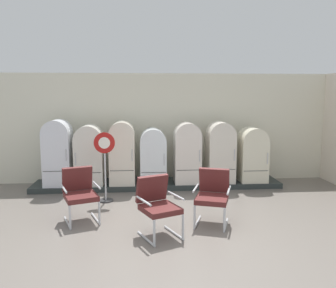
{
  "coord_description": "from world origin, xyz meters",
  "views": [
    {
      "loc": [
        -0.43,
        -5.61,
        2.35
      ],
      "look_at": [
        0.24,
        2.75,
        1.13
      ],
      "focal_mm": 37.33,
      "sensor_mm": 36.0,
      "label": 1
    }
  ],
  "objects": [
    {
      "name": "refrigerator_2",
      "position": [
        -0.88,
        2.94,
        0.95
      ],
      "size": [
        0.62,
        0.72,
        1.55
      ],
      "color": "silver",
      "rests_on": "display_plinth"
    },
    {
      "name": "ground",
      "position": [
        0.0,
        0.0,
        -0.03
      ],
      "size": [
        12.0,
        10.0,
        0.05
      ],
      "primitive_type": "cube",
      "color": "#6B635C"
    },
    {
      "name": "sign_stand",
      "position": [
        -1.2,
        1.87,
        0.75
      ],
      "size": [
        0.45,
        0.32,
        1.53
      ],
      "color": "#2D2D30",
      "rests_on": "ground"
    },
    {
      "name": "refrigerator_6",
      "position": [
        2.41,
        2.93,
        0.84
      ],
      "size": [
        0.67,
        0.71,
        1.37
      ],
      "color": "beige",
      "rests_on": "display_plinth"
    },
    {
      "name": "back_wall",
      "position": [
        0.0,
        3.66,
        1.45
      ],
      "size": [
        11.76,
        0.12,
        2.87
      ],
      "color": "silver",
      "rests_on": "ground"
    },
    {
      "name": "display_plinth",
      "position": [
        0.0,
        3.02,
        0.06
      ],
      "size": [
        6.19,
        0.95,
        0.13
      ],
      "primitive_type": "cube",
      "color": "#2A3231",
      "rests_on": "ground"
    },
    {
      "name": "armchair_center",
      "position": [
        -0.16,
        -0.05,
        0.55
      ],
      "size": [
        0.8,
        0.87,
        0.99
      ],
      "color": "silver",
      "rests_on": "ground"
    },
    {
      "name": "refrigerator_4",
      "position": [
        0.74,
        2.9,
        0.93
      ],
      "size": [
        0.65,
        0.65,
        1.51
      ],
      "color": "silver",
      "rests_on": "display_plinth"
    },
    {
      "name": "armchair_left",
      "position": [
        -1.56,
        0.75,
        0.55
      ],
      "size": [
        0.78,
        0.85,
        0.99
      ],
      "color": "silver",
      "rests_on": "ground"
    },
    {
      "name": "refrigerator_3",
      "position": [
        -0.12,
        2.91,
        0.85
      ],
      "size": [
        0.64,
        0.67,
        1.37
      ],
      "color": "white",
      "rests_on": "display_plinth"
    },
    {
      "name": "refrigerator_0",
      "position": [
        -2.42,
        2.92,
        0.98
      ],
      "size": [
        0.64,
        0.68,
        1.6
      ],
      "color": "white",
      "rests_on": "display_plinth"
    },
    {
      "name": "refrigerator_1",
      "position": [
        -1.67,
        2.92,
        0.9
      ],
      "size": [
        0.67,
        0.68,
        1.46
      ],
      "color": "silver",
      "rests_on": "display_plinth"
    },
    {
      "name": "refrigerator_5",
      "position": [
        1.58,
        2.92,
        0.93
      ],
      "size": [
        0.67,
        0.68,
        1.52
      ],
      "color": "silver",
      "rests_on": "display_plinth"
    },
    {
      "name": "armchair_right",
      "position": [
        0.87,
        0.42,
        0.55
      ],
      "size": [
        0.77,
        0.84,
        0.99
      ],
      "color": "silver",
      "rests_on": "ground"
    }
  ]
}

